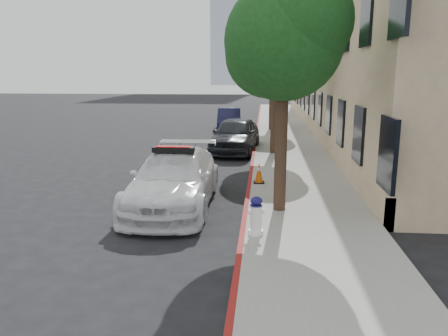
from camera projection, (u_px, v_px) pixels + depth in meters
The scene contains 13 objects.
ground at pixel (181, 191), 13.24m from camera, with size 120.00×120.00×0.00m, color black.
sidewalk at pixel (286, 140), 22.63m from camera, with size 3.20×50.00×0.15m, color gray.
curb_strip at pixel (256, 140), 22.77m from camera, with size 0.12×50.00×0.15m, color maroon.
building at pixel (379, 47), 25.93m from camera, with size 8.00×36.00×10.00m, color tan.
tower_right at pixel (287, 13), 139.03m from camera, with size 14.00×14.00×44.00m, color #9EA8B7.
tree_near at pixel (285, 39), 10.10m from camera, with size 2.92×2.82×5.62m.
tree_mid at pixel (276, 57), 17.91m from camera, with size 2.77×2.64×5.43m.
tree_far at pixel (273, 58), 25.64m from camera, with size 3.10×3.00×5.81m.
police_car at pixel (174, 179), 11.62m from camera, with size 2.15×5.14×1.63m.
parked_car_mid at pixel (235, 135), 19.59m from camera, with size 1.85×4.59×1.56m, color black.
parked_car_far at pixel (229, 119), 27.44m from camera, with size 1.42×4.07×1.34m, color #171639.
fire_hydrant at pixel (256, 216), 9.22m from camera, with size 0.35×0.32×0.83m.
traffic_cone at pixel (259, 173), 13.57m from camera, with size 0.35×0.35×0.64m.
Camera 1 is at (2.48, -12.61, 3.52)m, focal length 35.00 mm.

